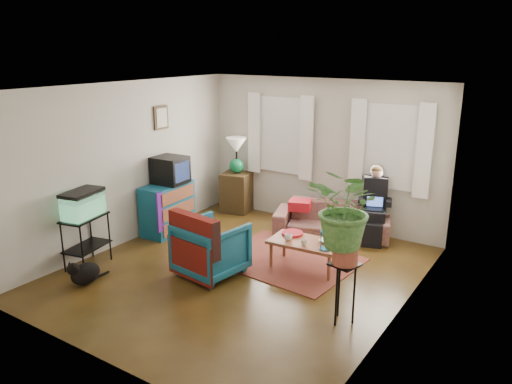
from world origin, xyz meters
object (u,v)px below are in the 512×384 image
Objects in this scene: plant_stand at (343,293)px; dresser at (168,208)px; side_table at (237,192)px; coffee_table at (305,255)px; armchair at (211,246)px; sofa at (332,214)px; aquarium_stand at (87,242)px.

dresser is at bearing 163.74° from plant_stand.
coffee_table is at bearing -34.48° from side_table.
dresser reaches higher than coffee_table.
armchair is at bearing -143.14° from coffee_table.
sofa is 2.58× the size of plant_stand.
dresser reaches higher than aquarium_stand.
side_table is at bearing -54.26° from armchair.
sofa reaches higher than coffee_table.
side_table is 1.03× the size of plant_stand.
armchair is at bearing -127.53° from sofa.
sofa reaches higher than plant_stand.
armchair is 2.09m from plant_stand.
plant_stand is at bearing -38.22° from side_table.
dresser reaches higher than sofa.
side_table is at bearing 72.40° from aquarium_stand.
armchair is at bearing -32.02° from dresser.
dresser is 1.70m from aquarium_stand.
plant_stand is at bearing -48.90° from coffee_table.
aquarium_stand is (-0.01, -1.70, -0.05)m from dresser.
side_table is 1.63m from dresser.
dresser reaches higher than plant_stand.
plant_stand is at bearing -177.36° from armchair.
plant_stand is (3.41, -2.69, -0.01)m from side_table.
armchair is 1.15× the size of plant_stand.
dresser is 2.71m from coffee_table.
armchair is at bearing 13.68° from aquarium_stand.
armchair is (-0.78, -2.31, 0.05)m from sofa.
aquarium_stand is 3.19m from coffee_table.
plant_stand is at bearing -81.33° from sofa.
dresser is at bearing 175.89° from coffee_table.
plant_stand is (3.76, 0.60, -0.01)m from aquarium_stand.
aquarium_stand reaches higher than coffee_table.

